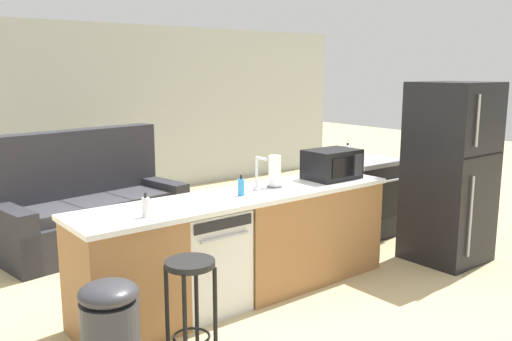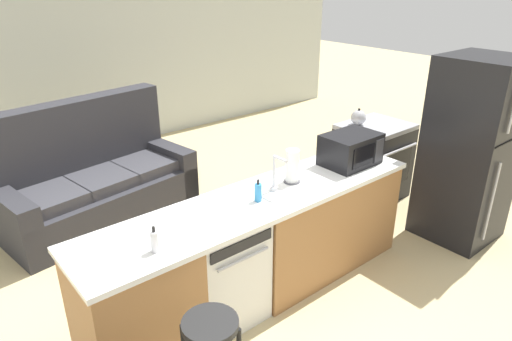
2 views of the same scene
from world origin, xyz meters
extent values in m
plane|color=tan|center=(0.00, 0.00, 0.00)|extent=(24.00, 24.00, 0.00)
cube|color=beige|center=(0.30, 4.20, 1.30)|extent=(10.00, 0.06, 2.60)
cube|color=#9E6B3D|center=(-0.93, 0.00, 0.43)|extent=(0.75, 0.62, 0.86)
cube|color=#9E6B3D|center=(0.83, 0.00, 0.43)|extent=(1.55, 0.62, 0.86)
cube|color=white|center=(0.15, 0.00, 0.88)|extent=(2.94, 0.66, 0.04)
cube|color=#3F2A18|center=(0.15, 0.00, 0.04)|extent=(2.86, 0.56, 0.08)
cube|color=silver|center=(-0.25, 0.00, 0.42)|extent=(0.58, 0.58, 0.84)
cube|color=black|center=(-0.25, -0.30, 0.78)|extent=(0.52, 0.01, 0.08)
cylinder|color=#B2B2B7|center=(-0.25, -0.31, 0.68)|extent=(0.44, 0.02, 0.02)
cube|color=black|center=(2.35, 0.55, 0.42)|extent=(0.76, 0.64, 0.85)
cube|color=black|center=(2.35, 0.22, 0.47)|extent=(0.53, 0.01, 0.43)
cylinder|color=silver|center=(2.35, 0.20, 0.70)|extent=(0.61, 0.03, 0.03)
cube|color=#A8AAB2|center=(2.35, 0.55, 0.88)|extent=(0.76, 0.64, 0.05)
torus|color=black|center=(2.18, 0.42, 0.89)|extent=(0.16, 0.16, 0.01)
torus|color=black|center=(2.52, 0.42, 0.89)|extent=(0.16, 0.16, 0.01)
torus|color=black|center=(2.18, 0.68, 0.89)|extent=(0.16, 0.16, 0.01)
torus|color=black|center=(2.52, 0.68, 0.89)|extent=(0.16, 0.16, 0.01)
cube|color=black|center=(2.35, -0.55, 0.90)|extent=(0.72, 0.70, 1.81)
cylinder|color=#B2B2B7|center=(2.15, -0.92, 1.47)|extent=(0.02, 0.02, 0.48)
cylinder|color=#B2B2B7|center=(2.15, -0.92, 0.56)|extent=(0.02, 0.02, 0.79)
cube|color=black|center=(2.35, -0.90, 1.12)|extent=(0.68, 0.01, 0.01)
cube|color=black|center=(1.22, 0.00, 1.04)|extent=(0.50, 0.36, 0.28)
cube|color=black|center=(1.17, -0.18, 1.04)|extent=(0.27, 0.01, 0.18)
cube|color=#2D2D33|center=(1.39, -0.18, 1.04)|extent=(0.11, 0.01, 0.21)
cylinder|color=silver|center=(0.33, 0.03, 0.92)|extent=(0.07, 0.07, 0.03)
cylinder|color=silver|center=(0.33, 0.03, 1.06)|extent=(0.02, 0.02, 0.26)
cylinder|color=silver|center=(0.33, -0.04, 1.19)|extent=(0.02, 0.14, 0.02)
cylinder|color=#4C4C51|center=(0.54, 0.05, 0.91)|extent=(0.14, 0.14, 0.01)
cylinder|color=white|center=(0.54, 0.05, 1.05)|extent=(0.11, 0.11, 0.27)
cylinder|color=#338CCC|center=(0.11, -0.03, 0.97)|extent=(0.06, 0.06, 0.14)
cylinder|color=black|center=(0.11, -0.03, 1.06)|extent=(0.02, 0.02, 0.04)
cylinder|color=silver|center=(-0.81, -0.15, 0.97)|extent=(0.06, 0.06, 0.14)
cylinder|color=black|center=(-0.81, -0.15, 1.06)|extent=(0.02, 0.02, 0.04)
sphere|color=#B2B2B7|center=(2.18, 0.68, 0.99)|extent=(0.17, 0.17, 0.17)
sphere|color=black|center=(2.18, 0.68, 1.08)|extent=(0.03, 0.03, 0.03)
cone|color=#B2B2B7|center=(2.26, 0.68, 1.00)|extent=(0.08, 0.04, 0.06)
cylinder|color=black|center=(-0.81, -0.72, 0.72)|extent=(0.32, 0.32, 0.04)
cylinder|color=black|center=(-0.92, -0.84, 0.35)|extent=(0.03, 0.03, 0.70)
cylinder|color=black|center=(-0.70, -0.84, 0.35)|extent=(0.03, 0.03, 0.70)
cylinder|color=black|center=(-0.92, -0.61, 0.35)|extent=(0.03, 0.03, 0.70)
cylinder|color=black|center=(-0.70, -0.61, 0.35)|extent=(0.03, 0.03, 0.70)
torus|color=black|center=(-0.81, -0.72, 0.22)|extent=(0.25, 0.25, 0.02)
ellipsoid|color=#333338|center=(-1.36, -0.73, 0.67)|extent=(0.35, 0.35, 0.14)
cube|color=#2D2D33|center=(-0.35, 2.07, 0.21)|extent=(2.11, 1.18, 0.42)
cube|color=#2D2D33|center=(-0.39, 2.39, 0.64)|extent=(2.01, 0.53, 1.27)
cube|color=#2D2D33|center=(-1.24, 1.94, 0.31)|extent=(0.33, 0.92, 0.62)
cube|color=#2D2D33|center=(0.54, 2.20, 0.31)|extent=(0.33, 0.92, 0.62)
cube|color=#3B3B41|center=(-0.88, 1.94, 0.48)|extent=(0.65, 0.71, 0.12)
cube|color=#3B3B41|center=(-0.34, 2.02, 0.48)|extent=(0.65, 0.71, 0.12)
cube|color=#3B3B41|center=(0.20, 2.10, 0.48)|extent=(0.65, 0.71, 0.12)
camera|label=1|loc=(-2.50, -3.54, 1.93)|focal=38.00mm
camera|label=2|loc=(-1.86, -2.39, 2.50)|focal=32.00mm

